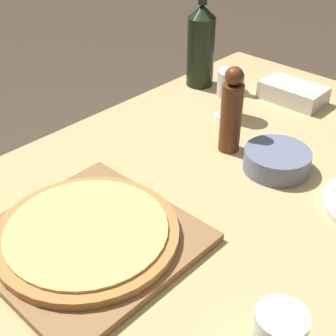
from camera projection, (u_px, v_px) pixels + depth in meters
The scene contains 9 objects.
dining_table at pixel (196, 223), 1.11m from camera, with size 0.92×1.59×0.77m.
cutting_board at pixel (88, 240), 0.91m from camera, with size 0.38×0.38×0.02m.
pizza at pixel (87, 233), 0.90m from camera, with size 0.36×0.36×0.02m.
wine_bottle at pixel (201, 45), 1.47m from camera, with size 0.09×0.09×0.33m.
pepper_mill at pixel (231, 112), 1.15m from camera, with size 0.05×0.05×0.22m.
wine_glass at pixel (230, 86), 1.30m from camera, with size 0.08×0.08×0.14m.
small_bowl at pixel (277, 160), 1.12m from camera, with size 0.16×0.16×0.05m.
drinking_tumbler at pixel (279, 334), 0.70m from camera, with size 0.08×0.08×0.08m.
food_container at pixel (293, 93), 1.43m from camera, with size 0.19×0.11×0.05m.
Camera 1 is at (0.53, -0.66, 1.41)m, focal length 50.00 mm.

